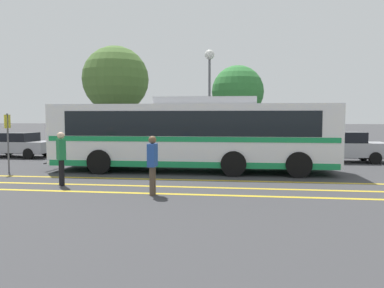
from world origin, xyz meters
name	(u,v)px	position (x,y,z in m)	size (l,w,h in m)	color
ground_plane	(176,170)	(0.00, 0.00, 0.00)	(220.00, 220.00, 0.00)	#38383A
lane_strip_0	(184,180)	(0.71, -2.36, 0.00)	(0.20, 31.81, 0.01)	gold
lane_strip_1	(178,187)	(0.71, -3.75, 0.00)	(0.20, 31.81, 0.01)	gold
lane_strip_2	(172,194)	(0.71, -4.92, 0.00)	(0.20, 31.81, 0.01)	gold
curb_strip	(205,155)	(0.71, 6.00, 0.07)	(39.81, 0.36, 0.15)	#99999E
transit_bus	(192,133)	(0.72, -0.16, 1.63)	(12.15, 2.70, 3.14)	silver
parked_car_0	(18,145)	(-9.99, 4.21, 0.72)	(4.21, 2.10, 1.42)	#9E9EA3
parked_car_1	(127,145)	(-3.45, 4.11, 0.76)	(4.44, 2.02, 1.54)	black
parked_car_2	(244,147)	(2.98, 4.52, 0.71)	(4.15, 1.96, 1.40)	#335B33
parked_car_3	(343,147)	(8.00, 4.11, 0.77)	(4.39, 1.91, 1.55)	#9E9EA3
pedestrian_0	(61,155)	(-3.26, -4.00, 1.05)	(0.44, 0.46, 1.82)	black
pedestrian_1	(152,161)	(0.16, -5.13, 1.01)	(0.24, 0.43, 1.77)	brown
bus_stop_sign	(8,135)	(-6.83, -1.50, 1.56)	(0.07, 0.40, 2.47)	#59595E
street_lamp	(210,74)	(0.89, 6.73, 4.89)	(0.58, 0.58, 6.33)	#59595E
tree_0	(116,79)	(-6.25, 10.56, 5.03)	(4.78, 4.78, 7.43)	#513823
tree_2	(238,92)	(2.56, 9.46, 4.00)	(3.47, 3.47, 5.75)	#513823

